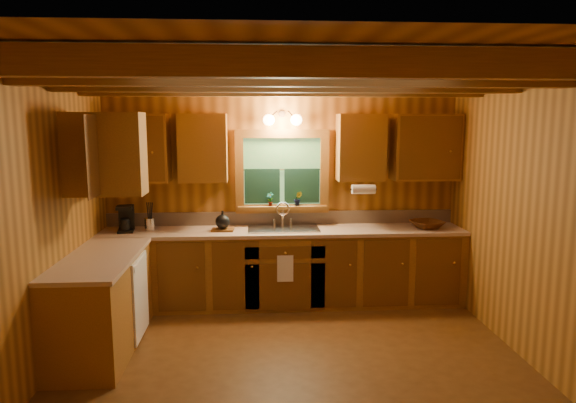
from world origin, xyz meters
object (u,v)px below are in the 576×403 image
at_px(sink, 283,233).
at_px(wicker_basket, 427,225).
at_px(coffee_maker, 126,219).
at_px(cutting_board, 223,230).

xyz_separation_m(sink, wicker_basket, (1.69, -0.07, 0.09)).
distance_m(coffee_maker, wicker_basket, 3.49).
bearing_deg(cutting_board, sink, 6.95).
bearing_deg(coffee_maker, cutting_board, -9.54).
xyz_separation_m(cutting_board, wicker_basket, (2.39, -0.03, 0.03)).
relative_size(sink, wicker_basket, 2.23).
relative_size(sink, coffee_maker, 2.70).
bearing_deg(cutting_board, wicker_basket, 2.87).
distance_m(sink, wicker_basket, 1.69).
bearing_deg(sink, cutting_board, -176.59).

